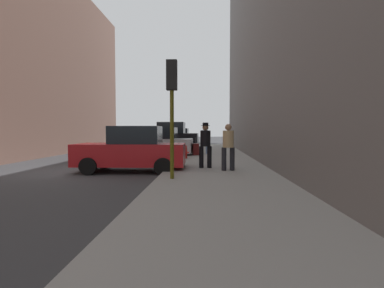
% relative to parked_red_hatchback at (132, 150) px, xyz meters
% --- Properties ---
extents(ground_plane, '(120.00, 120.00, 0.00)m').
position_rel_parked_red_hatchback_xyz_m(ground_plane, '(-2.65, -0.20, -0.85)').
color(ground_plane, '#38383A').
extents(sidewalk, '(4.00, 40.00, 0.15)m').
position_rel_parked_red_hatchback_xyz_m(sidewalk, '(3.35, -0.20, -0.77)').
color(sidewalk, gray).
rests_on(sidewalk, ground_plane).
extents(parked_red_hatchback, '(4.24, 2.13, 1.79)m').
position_rel_parked_red_hatchback_xyz_m(parked_red_hatchback, '(0.00, 0.00, 0.00)').
color(parked_red_hatchback, '#B2191E').
rests_on(parked_red_hatchback, ground_plane).
extents(parked_silver_sedan, '(4.25, 2.16, 1.79)m').
position_rel_parked_red_hatchback_xyz_m(parked_silver_sedan, '(-0.00, 6.30, 0.00)').
color(parked_silver_sedan, '#B7BABF').
rests_on(parked_silver_sedan, ground_plane).
extents(parked_black_suv, '(4.66, 2.19, 2.25)m').
position_rel_parked_red_hatchback_xyz_m(parked_black_suv, '(-0.00, 12.13, 0.18)').
color(parked_black_suv, black).
rests_on(parked_black_suv, ground_plane).
extents(parked_gray_coupe, '(4.26, 2.18, 1.79)m').
position_rel_parked_red_hatchback_xyz_m(parked_gray_coupe, '(-0.00, 18.28, 0.00)').
color(parked_gray_coupe, slate).
rests_on(parked_gray_coupe, ground_plane).
extents(fire_hydrant, '(0.42, 0.22, 0.70)m').
position_rel_parked_red_hatchback_xyz_m(fire_hydrant, '(1.80, 4.02, -0.35)').
color(fire_hydrant, red).
rests_on(fire_hydrant, sidewalk).
extents(traffic_light, '(0.32, 0.32, 3.60)m').
position_rel_parked_red_hatchback_xyz_m(traffic_light, '(1.85, -2.49, 1.91)').
color(traffic_light, '#514C0F').
rests_on(traffic_light, sidewalk).
extents(pedestrian_in_jeans, '(0.52, 0.46, 1.71)m').
position_rel_parked_red_hatchback_xyz_m(pedestrian_in_jeans, '(2.82, 7.02, 0.26)').
color(pedestrian_in_jeans, '#728CB2').
rests_on(pedestrian_in_jeans, sidewalk).
extents(pedestrian_in_tan_coat, '(0.53, 0.49, 1.71)m').
position_rel_parked_red_hatchback_xyz_m(pedestrian_in_tan_coat, '(3.71, -0.56, 0.26)').
color(pedestrian_in_tan_coat, black).
rests_on(pedestrian_in_tan_coat, sidewalk).
extents(pedestrian_with_fedora, '(0.52, 0.45, 1.78)m').
position_rel_parked_red_hatchback_xyz_m(pedestrian_with_fedora, '(2.87, 0.14, 0.29)').
color(pedestrian_with_fedora, black).
rests_on(pedestrian_with_fedora, sidewalk).
extents(rolling_suitcase, '(0.44, 0.61, 1.04)m').
position_rel_parked_red_hatchback_xyz_m(rolling_suitcase, '(2.27, 6.25, -0.36)').
color(rolling_suitcase, '#591414').
rests_on(rolling_suitcase, sidewalk).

